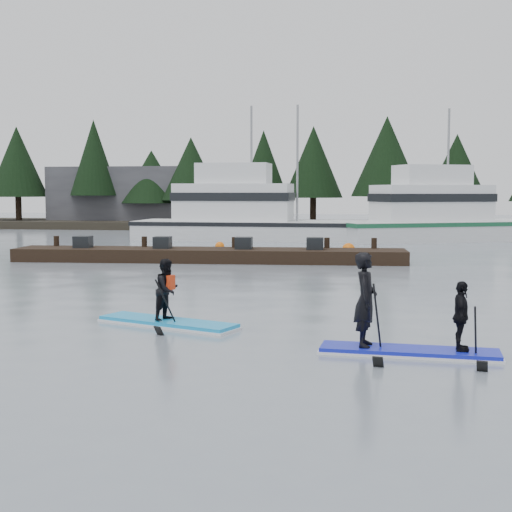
# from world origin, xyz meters

# --- Properties ---
(ground) EXTENTS (160.00, 160.00, 0.00)m
(ground) POSITION_xyz_m (0.00, 0.00, 0.00)
(ground) COLOR gray
(ground) RESTS_ON ground
(far_shore) EXTENTS (70.00, 8.00, 0.60)m
(far_shore) POSITION_xyz_m (0.00, 42.00, 0.30)
(far_shore) COLOR #2D281E
(far_shore) RESTS_ON ground
(treeline) EXTENTS (60.00, 4.00, 8.00)m
(treeline) POSITION_xyz_m (0.00, 42.00, 0.00)
(treeline) COLOR black
(treeline) RESTS_ON ground
(waterfront_building) EXTENTS (18.00, 6.00, 5.00)m
(waterfront_building) POSITION_xyz_m (-14.00, 44.00, 2.50)
(waterfront_building) COLOR #4C4C51
(waterfront_building) RESTS_ON ground
(fishing_boat_large) EXTENTS (15.95, 4.79, 9.15)m
(fishing_boat_large) POSITION_xyz_m (-3.61, 29.26, 0.68)
(fishing_boat_large) COLOR silver
(fishing_boat_large) RESTS_ON ground
(fishing_boat_medium) EXTENTS (15.61, 10.21, 8.93)m
(fishing_boat_medium) POSITION_xyz_m (8.29, 30.51, 0.64)
(fishing_boat_medium) COLOR silver
(fishing_boat_medium) RESTS_ON ground
(floating_dock) EXTENTS (16.69, 3.14, 0.55)m
(floating_dock) POSITION_xyz_m (-3.45, 15.10, 0.28)
(floating_dock) COLOR black
(floating_dock) RESTS_ON ground
(buoy_b) EXTENTS (0.48, 0.48, 0.48)m
(buoy_b) POSITION_xyz_m (-4.35, 21.74, 0.00)
(buoy_b) COLOR #E2610B
(buoy_b) RESTS_ON ground
(buoy_d) EXTENTS (0.63, 0.63, 0.63)m
(buoy_d) POSITION_xyz_m (2.33, 20.19, 0.00)
(buoy_d) COLOR #E2610B
(buoy_d) RESTS_ON ground
(buoy_a) EXTENTS (0.50, 0.50, 0.50)m
(buoy_a) POSITION_xyz_m (-12.93, 24.66, 0.00)
(buoy_a) COLOR #E2610B
(buoy_a) RESTS_ON ground
(paddleboard_solo) EXTENTS (3.38, 1.96, 1.90)m
(paddleboard_solo) POSITION_xyz_m (-1.18, 0.79, 0.51)
(paddleboard_solo) COLOR #1794D9
(paddleboard_solo) RESTS_ON ground
(paddleboard_duo) EXTENTS (3.26, 1.24, 2.32)m
(paddleboard_duo) POSITION_xyz_m (3.86, -1.29, 0.67)
(paddleboard_duo) COLOR #141EBD
(paddleboard_duo) RESTS_ON ground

